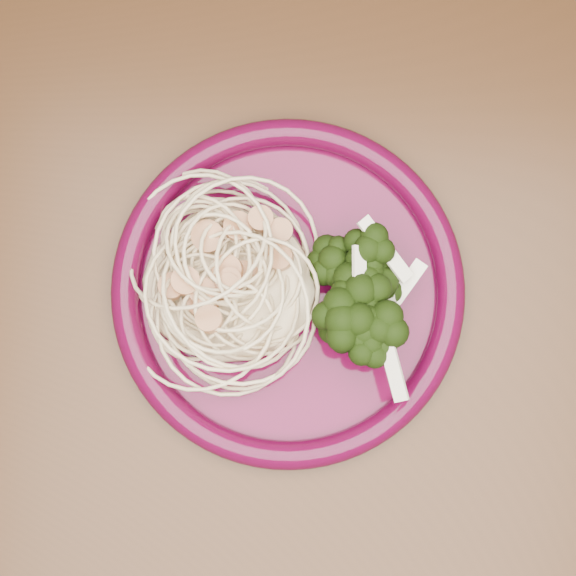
# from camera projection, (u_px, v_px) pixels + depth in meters

# --- Properties ---
(dining_table) EXTENTS (1.20, 0.80, 0.75)m
(dining_table) POSITION_uv_depth(u_px,v_px,m) (228.00, 299.00, 0.70)
(dining_table) COLOR #472814
(dining_table) RESTS_ON ground
(dinner_plate) EXTENTS (0.27, 0.27, 0.02)m
(dinner_plate) POSITION_uv_depth(u_px,v_px,m) (288.00, 290.00, 0.60)
(dinner_plate) COLOR #4C0625
(dinner_plate) RESTS_ON dining_table
(spaghetti_pile) EXTENTS (0.13, 0.12, 0.03)m
(spaghetti_pile) POSITION_uv_depth(u_px,v_px,m) (229.00, 285.00, 0.59)
(spaghetti_pile) COLOR beige
(spaghetti_pile) RESTS_ON dinner_plate
(scallop_cluster) EXTENTS (0.11, 0.11, 0.04)m
(scallop_cluster) POSITION_uv_depth(u_px,v_px,m) (225.00, 278.00, 0.55)
(scallop_cluster) COLOR tan
(scallop_cluster) RESTS_ON spaghetti_pile
(broccoli_pile) EXTENTS (0.09, 0.14, 0.05)m
(broccoli_pile) POSITION_uv_depth(u_px,v_px,m) (362.00, 290.00, 0.58)
(broccoli_pile) COLOR black
(broccoli_pile) RESTS_ON dinner_plate
(onion_garnish) EXTENTS (0.06, 0.09, 0.05)m
(onion_garnish) POSITION_uv_depth(u_px,v_px,m) (366.00, 284.00, 0.55)
(onion_garnish) COLOR white
(onion_garnish) RESTS_ON broccoli_pile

